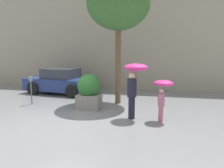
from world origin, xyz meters
The scene contains 8 objects.
ground_plane centered at (0.00, 0.00, 0.00)m, with size 40.00×40.00×0.00m, color slate.
building_facade centered at (0.00, 6.50, 3.00)m, with size 18.00×0.30×6.00m.
planter_box centered at (0.22, 1.49, 0.75)m, with size 0.97×0.97×1.45m.
person_adult centered at (2.19, 0.57, 1.45)m, with size 0.83×0.83×1.95m.
person_child centered at (3.17, 0.46, 1.09)m, with size 0.65×0.65×1.42m.
parked_car_near centered at (-2.38, 4.33, 0.65)m, with size 4.10×2.37×1.40m.
street_tree centered at (1.21, 2.69, 4.40)m, with size 2.76×2.76×5.61m.
parking_meter centered at (-2.51, 1.57, 0.91)m, with size 0.14×0.14×1.27m.
Camera 1 is at (3.05, -6.97, 2.42)m, focal length 35.00 mm.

